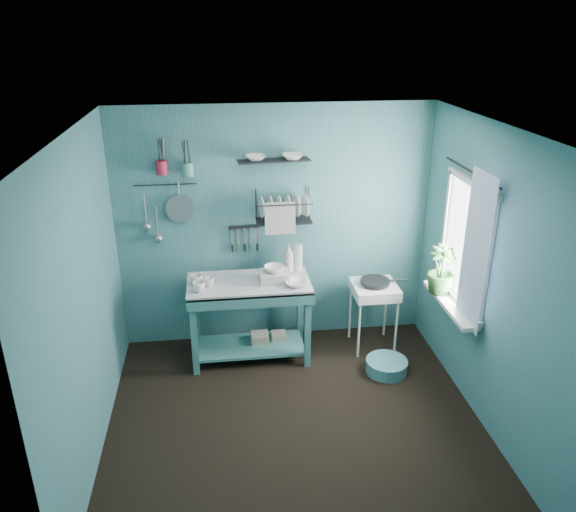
{
  "coord_description": "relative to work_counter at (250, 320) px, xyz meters",
  "views": [
    {
      "loc": [
        -0.56,
        -3.9,
        3.21
      ],
      "look_at": [
        0.05,
        0.85,
        1.2
      ],
      "focal_mm": 35.0,
      "sensor_mm": 36.0,
      "label": 1
    }
  ],
  "objects": [
    {
      "name": "ceiling",
      "position": [
        0.31,
        -1.08,
        2.07
      ],
      "size": [
        3.2,
        3.2,
        0.0
      ],
      "primitive_type": "plane",
      "rotation": [
        3.14,
        0.0,
        0.0
      ],
      "color": "silver",
      "rests_on": "ground"
    },
    {
      "name": "shelf_bowl_left",
      "position": [
        0.12,
        0.32,
        1.61
      ],
      "size": [
        0.2,
        0.2,
        0.05
      ],
      "primitive_type": "imported",
      "rotation": [
        0.0,
        0.0,
        0.01
      ],
      "color": "white",
      "rests_on": "upper_shelf"
    },
    {
      "name": "mug_right",
      "position": [
        -0.5,
        0.0,
        0.47
      ],
      "size": [
        0.17,
        0.17,
        0.1
      ],
      "primitive_type": "imported",
      "rotation": [
        0.0,
        0.0,
        1.05
      ],
      "color": "white",
      "rests_on": "work_counter"
    },
    {
      "name": "shelf_bowl_right",
      "position": [
        0.48,
        0.32,
        1.58
      ],
      "size": [
        0.23,
        0.23,
        0.05
      ],
      "primitive_type": "imported",
      "rotation": [
        0.0,
        0.0,
        -0.11
      ],
      "color": "white",
      "rests_on": "upper_shelf"
    },
    {
      "name": "work_counter",
      "position": [
        0.0,
        0.0,
        0.0
      ],
      "size": [
        1.29,
        0.81,
        0.85
      ],
      "primitive_type": "cube",
      "rotation": [
        0.0,
        0.0,
        0.18
      ],
      "color": "#377472",
      "rests_on": "floor"
    },
    {
      "name": "upper_shelf",
      "position": [
        0.29,
        0.32,
        1.55
      ],
      "size": [
        0.71,
        0.24,
        0.02
      ],
      "primitive_type": "cube",
      "rotation": [
        0.0,
        0.0,
        0.09
      ],
      "color": "black",
      "rests_on": "wall_back"
    },
    {
      "name": "frying_pan",
      "position": [
        1.29,
        0.04,
        0.33
      ],
      "size": [
        0.3,
        0.3,
        0.03
      ],
      "primitive_type": "cylinder",
      "color": "black",
      "rests_on": "hotplate_stand"
    },
    {
      "name": "wall_right",
      "position": [
        1.91,
        -1.08,
        0.82
      ],
      "size": [
        0.0,
        3.0,
        3.0
      ],
      "primitive_type": "plane",
      "rotation": [
        1.57,
        0.0,
        -1.57
      ],
      "color": "#36696F",
      "rests_on": "ground"
    },
    {
      "name": "dish_rack",
      "position": [
        0.38,
        0.29,
        1.09
      ],
      "size": [
        0.58,
        0.31,
        0.32
      ],
      "primitive_type": "cube",
      "rotation": [
        0.0,
        0.0,
        0.13
      ],
      "color": "black",
      "rests_on": "wall_back"
    },
    {
      "name": "ladle_inner",
      "position": [
        -0.87,
        0.38,
        0.96
      ],
      "size": [
        0.01,
        0.01,
        0.3
      ],
      "primitive_type": "cylinder",
      "color": "#919398",
      "rests_on": "wall_back"
    },
    {
      "name": "ladle_outer",
      "position": [
        -0.97,
        0.38,
        1.09
      ],
      "size": [
        0.01,
        0.01,
        0.3
      ],
      "primitive_type": "cylinder",
      "color": "#919398",
      "rests_on": "wall_back"
    },
    {
      "name": "floor",
      "position": [
        0.31,
        -1.08,
        -0.43
      ],
      "size": [
        3.2,
        3.2,
        0.0
      ],
      "primitive_type": "plane",
      "color": "black",
      "rests_on": "ground"
    },
    {
      "name": "mug_left",
      "position": [
        -0.48,
        -0.16,
        0.47
      ],
      "size": [
        0.12,
        0.12,
        0.1
      ],
      "primitive_type": "imported",
      "color": "white",
      "rests_on": "work_counter"
    },
    {
      "name": "storage_tin_small",
      "position": [
        0.3,
        0.08,
        -0.33
      ],
      "size": [
        0.15,
        0.15,
        0.2
      ],
      "primitive_type": "cube",
      "color": "gray",
      "rests_on": "floor"
    },
    {
      "name": "curtain_rod",
      "position": [
        1.85,
        -0.63,
        1.62
      ],
      "size": [
        0.02,
        1.05,
        0.02
      ],
      "primitive_type": "cylinder",
      "rotation": [
        1.57,
        0.0,
        0.0
      ],
      "color": "black",
      "rests_on": "wall_right"
    },
    {
      "name": "soap_bottle",
      "position": [
        0.42,
        0.2,
        0.58
      ],
      "size": [
        0.12,
        0.12,
        0.3
      ],
      "primitive_type": "imported",
      "color": "#BDB6AD",
      "rests_on": "work_counter"
    },
    {
      "name": "floor_basin",
      "position": [
        1.31,
        -0.46,
        -0.36
      ],
      "size": [
        0.41,
        0.41,
        0.13
      ],
      "primitive_type": "cylinder",
      "color": "teal",
      "rests_on": "floor"
    },
    {
      "name": "hotplate_stand",
      "position": [
        1.29,
        0.04,
        -0.07
      ],
      "size": [
        0.5,
        0.5,
        0.72
      ],
      "primitive_type": "cube",
      "rotation": [
        0.0,
        0.0,
        -0.12
      ],
      "color": "silver",
      "rests_on": "floor"
    },
    {
      "name": "water_bottle",
      "position": [
        0.52,
        0.22,
        0.57
      ],
      "size": [
        0.09,
        0.09,
        0.28
      ],
      "primitive_type": "cylinder",
      "color": "silver",
      "rests_on": "work_counter"
    },
    {
      "name": "mug_mid",
      "position": [
        -0.38,
        -0.06,
        0.47
      ],
      "size": [
        0.14,
        0.14,
        0.09
      ],
      "primitive_type": "imported",
      "rotation": [
        0.0,
        0.0,
        0.52
      ],
      "color": "white",
      "rests_on": "work_counter"
    },
    {
      "name": "windowsill",
      "position": [
        1.81,
        -0.63,
        0.38
      ],
      "size": [
        0.16,
        0.95,
        0.04
      ],
      "primitive_type": "cube",
      "color": "silver",
      "rests_on": "wall_right"
    },
    {
      "name": "colander",
      "position": [
        -0.63,
        0.37,
        1.08
      ],
      "size": [
        0.28,
        0.03,
        0.28
      ],
      "primitive_type": "cylinder",
      "rotation": [
        1.54,
        0.0,
        0.0
      ],
      "color": "#919398",
      "rests_on": "wall_back"
    },
    {
      "name": "potted_plant",
      "position": [
        1.78,
        -0.43,
        0.64
      ],
      "size": [
        0.27,
        0.27,
        0.47
      ],
      "primitive_type": "imported",
      "rotation": [
        0.0,
        0.0,
        0.02
      ],
      "color": "#2A5A24",
      "rests_on": "windowsill"
    },
    {
      "name": "curtain",
      "position": [
        1.83,
        -0.93,
        1.02
      ],
      "size": [
        0.0,
        1.35,
        1.35
      ],
      "primitive_type": "plane",
      "rotation": [
        1.57,
        0.0,
        1.57
      ],
      "color": "white",
      "rests_on": "wall_right"
    },
    {
      "name": "wall_left",
      "position": [
        -1.29,
        -1.08,
        0.82
      ],
      "size": [
        0.0,
        3.0,
        3.0
      ],
      "primitive_type": "plane",
      "rotation": [
        1.57,
        0.0,
        1.57
      ],
      "color": "#36696F",
      "rests_on": "ground"
    },
    {
      "name": "counter_bowl",
      "position": [
        0.45,
        -0.15,
        0.45
      ],
      "size": [
        0.22,
        0.22,
        0.05
      ],
      "primitive_type": "imported",
      "color": "white",
      "rests_on": "work_counter"
    },
    {
      "name": "utensil_cup_magenta",
      "position": [
        -0.77,
        0.34,
        1.51
      ],
      "size": [
        0.11,
        0.11,
        0.13
      ],
      "primitive_type": "cylinder",
      "color": "maroon",
      "rests_on": "wall_back"
    },
    {
      "name": "window_glass",
      "position": [
        1.89,
        -0.63,
        0.97
      ],
      "size": [
        0.0,
        1.1,
        1.1
      ],
      "primitive_type": "plane",
      "rotation": [
        1.57,
        0.0,
        1.57
      ],
      "color": "white",
      "rests_on": "wall_right"
    },
    {
      "name": "storage_tin_large",
      "position": [
        0.1,
        0.05,
        -0.32
      ],
      "size": [
        0.18,
        0.18,
        0.22
      ],
      "primitive_type": "cube",
      "color": "gray",
      "rests_on": "floor"
    },
    {
      "name": "hook_rail",
      "position": [
        -0.76,
        0.39,
        1.32
      ],
      "size": [
        0.6,
        0.01,
        0.01
      ],
      "primitive_type": "cylinder",
      "rotation": [
        0.0,
        1.57,
        0.0
      ],
      "color": "black",
      "rests_on": "wall_back"
    },
    {
      "name": "wall_back",
      "position": [
        0.31,
        0.42,
        0.82
      ],
      "size": [
        3.2,
        0.0,
        3.2
      ],
      "primitive_type": "plane",
      "rotation": [
        1.57,
        0.0,
        0.0
      ],
      "color": "#36696F",
      "rests_on": "ground"
    },
    {
      "name": "wash_tub",
      "position": [
        0.25,
        -0.02,
        0.48
      ],
      "size": [
        0.28,
        0.22,
        0.1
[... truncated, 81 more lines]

